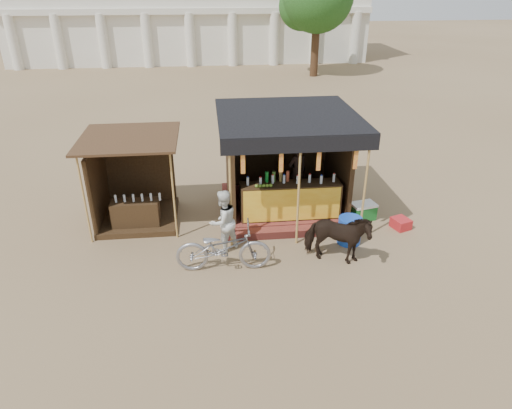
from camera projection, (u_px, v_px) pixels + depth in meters
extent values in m
plane|color=#846B4C|center=(264.00, 283.00, 9.84)|extent=(120.00, 120.00, 0.00)
cube|color=brown|center=(284.00, 204.00, 12.99)|extent=(3.40, 2.80, 0.22)
cube|color=brown|center=(293.00, 231.00, 11.62)|extent=(3.40, 0.35, 0.20)
cube|color=#392614|center=(290.00, 200.00, 11.89)|extent=(2.60, 0.55, 0.95)
cube|color=gold|center=(292.00, 205.00, 11.63)|extent=(2.50, 0.02, 0.88)
cube|color=#392614|center=(278.00, 144.00, 13.49)|extent=(3.00, 0.12, 2.50)
cube|color=#392614|center=(230.00, 161.00, 12.23)|extent=(0.12, 2.50, 2.50)
cube|color=#392614|center=(339.00, 157.00, 12.52)|extent=(0.12, 2.50, 2.50)
cube|color=black|center=(288.00, 115.00, 11.62)|extent=(3.60, 3.60, 0.06)
cube|color=black|center=(301.00, 145.00, 10.13)|extent=(3.60, 0.06, 0.36)
cylinder|color=tan|center=(230.00, 196.00, 10.54)|extent=(0.06, 0.06, 2.75)
cylinder|color=tan|center=(299.00, 193.00, 10.69)|extent=(0.06, 0.06, 2.75)
cylinder|color=tan|center=(365.00, 190.00, 10.85)|extent=(0.06, 0.06, 2.75)
cube|color=red|center=(243.00, 162.00, 10.19)|extent=(0.10, 0.02, 0.55)
cube|color=red|center=(281.00, 161.00, 10.28)|extent=(0.10, 0.02, 0.55)
cube|color=red|center=(319.00, 159.00, 10.36)|extent=(0.10, 0.02, 0.55)
cube|color=red|center=(356.00, 158.00, 10.44)|extent=(0.10, 0.02, 0.55)
imported|color=black|center=(297.00, 172.00, 12.70)|extent=(0.70, 0.60, 1.63)
cube|color=#392614|center=(140.00, 217.00, 12.36)|extent=(2.00, 2.00, 0.15)
cube|color=#392614|center=(140.00, 170.00, 12.76)|extent=(1.90, 0.10, 2.10)
cube|color=#392614|center=(98.00, 186.00, 11.83)|extent=(0.10, 1.90, 2.10)
cube|color=#472D19|center=(129.00, 138.00, 11.24)|extent=(2.40, 2.40, 0.06)
cylinder|color=tan|center=(84.00, 200.00, 10.83)|extent=(0.05, 0.05, 2.35)
cylinder|color=tan|center=(174.00, 195.00, 11.03)|extent=(0.05, 0.05, 2.35)
cube|color=#392614|center=(136.00, 215.00, 11.77)|extent=(1.20, 0.50, 0.80)
imported|color=black|center=(337.00, 238.00, 10.29)|extent=(1.66, 1.19, 1.28)
imported|color=gray|center=(223.00, 248.00, 10.08)|extent=(2.14, 0.83, 1.11)
imported|color=silver|center=(223.00, 221.00, 10.71)|extent=(0.95, 0.92, 1.55)
cylinder|color=#1744B1|center=(349.00, 230.00, 11.19)|extent=(0.58, 0.58, 0.68)
cube|color=#AD1C20|center=(401.00, 223.00, 11.92)|extent=(0.52, 0.55, 0.27)
cube|color=#166624|center=(363.00, 212.00, 12.35)|extent=(0.70, 0.55, 0.40)
cube|color=white|center=(364.00, 205.00, 12.24)|extent=(0.72, 0.57, 0.06)
cube|color=silver|center=(189.00, 3.00, 34.46)|extent=(26.00, 7.00, 8.00)
cube|color=silver|center=(189.00, 11.00, 31.40)|extent=(26.00, 0.50, 0.40)
cylinder|color=silver|center=(13.00, 43.00, 31.11)|extent=(0.70, 0.70, 3.60)
cylinder|color=silver|center=(59.00, 42.00, 31.40)|extent=(0.70, 0.70, 3.60)
cylinder|color=silver|center=(103.00, 41.00, 31.69)|extent=(0.70, 0.70, 3.60)
cylinder|color=silver|center=(147.00, 41.00, 31.97)|extent=(0.70, 0.70, 3.60)
cylinder|color=silver|center=(190.00, 40.00, 32.26)|extent=(0.70, 0.70, 3.60)
cylinder|color=silver|center=(233.00, 40.00, 32.55)|extent=(0.70, 0.70, 3.60)
cylinder|color=silver|center=(274.00, 39.00, 32.84)|extent=(0.70, 0.70, 3.60)
cylinder|color=silver|center=(315.00, 38.00, 33.12)|extent=(0.70, 0.70, 3.60)
cylinder|color=silver|center=(355.00, 38.00, 33.41)|extent=(0.70, 0.70, 3.60)
cylinder|color=#382314|center=(315.00, 44.00, 29.03)|extent=(0.50, 0.50, 4.00)
sphere|color=#2A6121|center=(302.00, 6.00, 28.50)|extent=(2.99, 2.99, 2.99)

